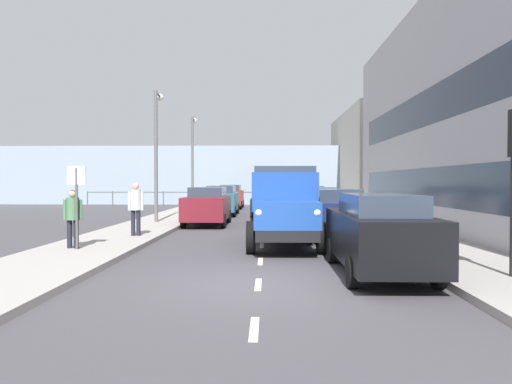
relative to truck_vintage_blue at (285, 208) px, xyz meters
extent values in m
plane|color=#423F44|center=(0.69, -4.18, -1.18)|extent=(80.00, 80.00, 0.00)
cube|color=#9E9993|center=(-4.18, -4.18, -1.10)|extent=(2.76, 39.20, 0.15)
cube|color=#9E9993|center=(5.55, -4.18, -1.10)|extent=(2.76, 39.20, 0.15)
cube|color=silver|center=(0.69, 8.04, -1.17)|extent=(0.12, 1.10, 0.01)
cube|color=silver|center=(0.69, 5.25, -1.17)|extent=(0.12, 1.10, 0.01)
cube|color=silver|center=(0.69, 2.57, -1.17)|extent=(0.12, 1.10, 0.01)
cube|color=silver|center=(0.69, -0.37, -1.17)|extent=(0.12, 1.10, 0.01)
cube|color=silver|center=(0.69, -3.33, -1.17)|extent=(0.12, 1.10, 0.01)
cube|color=silver|center=(0.69, -5.79, -1.17)|extent=(0.12, 1.10, 0.01)
cube|color=silver|center=(0.69, -8.71, -1.17)|extent=(0.12, 1.10, 0.01)
cube|color=silver|center=(0.69, -11.18, -1.17)|extent=(0.12, 1.10, 0.01)
cube|color=silver|center=(0.69, -13.93, -1.17)|extent=(0.12, 1.10, 0.01)
cube|color=silver|center=(0.69, -16.93, -1.17)|extent=(0.12, 1.10, 0.01)
cube|color=silver|center=(0.69, -19.80, -1.17)|extent=(0.12, 1.10, 0.01)
cube|color=#2D3847|center=(-5.59, -4.26, 0.62)|extent=(0.08, 20.78, 1.40)
cube|color=#2D3847|center=(-5.59, -4.26, 3.62)|extent=(0.08, 20.78, 1.40)
cube|color=beige|center=(-9.52, -24.88, 2.55)|extent=(7.92, 14.59, 7.46)
cube|color=#8C9EAD|center=(0.69, -26.78, 1.32)|extent=(80.00, 0.80, 5.00)
cylinder|color=#4C5156|center=(-13.31, -23.18, -0.58)|extent=(0.08, 0.08, 1.20)
cylinder|color=#4C5156|center=(-11.31, -23.18, -0.58)|extent=(0.08, 0.08, 1.20)
cylinder|color=#4C5156|center=(-9.31, -23.18, -0.58)|extent=(0.08, 0.08, 1.20)
cylinder|color=#4C5156|center=(-7.31, -23.18, -0.58)|extent=(0.08, 0.08, 1.20)
cylinder|color=#4C5156|center=(-5.31, -23.18, -0.58)|extent=(0.08, 0.08, 1.20)
cylinder|color=#4C5156|center=(-3.31, -23.18, -0.58)|extent=(0.08, 0.08, 1.20)
cylinder|color=#4C5156|center=(-1.31, -23.18, -0.58)|extent=(0.08, 0.08, 1.20)
cylinder|color=#4C5156|center=(0.69, -23.18, -0.58)|extent=(0.08, 0.08, 1.20)
cylinder|color=#4C5156|center=(2.69, -23.18, -0.58)|extent=(0.08, 0.08, 1.20)
cylinder|color=#4C5156|center=(4.69, -23.18, -0.58)|extent=(0.08, 0.08, 1.20)
cylinder|color=#4C5156|center=(6.69, -23.18, -0.58)|extent=(0.08, 0.08, 1.20)
cylinder|color=#4C5156|center=(8.69, -23.18, -0.58)|extent=(0.08, 0.08, 1.20)
cylinder|color=#4C5156|center=(10.69, -23.18, -0.58)|extent=(0.08, 0.08, 1.20)
cylinder|color=#4C5156|center=(12.69, -23.18, -0.58)|extent=(0.08, 0.08, 1.20)
cylinder|color=#4C5156|center=(14.69, -23.18, -0.58)|extent=(0.08, 0.08, 1.20)
cube|color=#4C5156|center=(0.69, -23.18, -0.06)|extent=(28.00, 0.08, 0.08)
cube|color=black|center=(0.00, -0.38, -0.58)|extent=(1.64, 5.60, 0.30)
cube|color=#1E479E|center=(0.00, 1.47, -0.08)|extent=(1.72, 1.90, 0.70)
cube|color=silver|center=(0.00, 2.36, -0.11)|extent=(1.16, 0.08, 0.56)
sphere|color=white|center=(-0.73, 2.36, 0.02)|extent=(0.20, 0.20, 0.20)
sphere|color=white|center=(0.74, 2.36, 0.02)|extent=(0.20, 0.20, 0.20)
cube|color=#1E479E|center=(0.00, -0.04, 0.50)|extent=(1.93, 1.34, 1.15)
cube|color=#2D3847|center=(0.00, -0.04, 0.97)|extent=(1.79, 1.23, 0.56)
cube|color=#2D2319|center=(0.00, -1.72, -0.35)|extent=(2.10, 2.80, 0.16)
cube|color=black|center=(-1.01, -1.72, -0.03)|extent=(0.08, 2.80, 0.56)
cube|color=black|center=(1.01, -1.72, -0.03)|extent=(0.08, 2.80, 0.56)
cylinder|color=black|center=(-0.97, 1.30, -0.73)|extent=(0.24, 0.90, 0.90)
cylinder|color=black|center=(0.97, 1.30, -0.73)|extent=(0.24, 0.90, 0.90)
cylinder|color=black|center=(-0.97, -1.92, -0.73)|extent=(0.24, 0.90, 0.90)
cylinder|color=black|center=(0.97, -1.92, -0.73)|extent=(0.24, 0.90, 0.90)
cube|color=black|center=(-1.85, 4.15, -0.38)|extent=(1.66, 4.52, 1.00)
cube|color=#2D3847|center=(-1.85, 4.35, 0.33)|extent=(1.36, 2.48, 0.42)
cylinder|color=black|center=(-1.06, 2.75, -0.88)|extent=(0.18, 0.60, 0.60)
cylinder|color=black|center=(-2.64, 2.75, -0.88)|extent=(0.18, 0.60, 0.60)
cylinder|color=black|center=(-1.06, 5.55, -0.88)|extent=(0.18, 0.60, 0.60)
cylinder|color=black|center=(-2.64, 5.55, -0.88)|extent=(0.18, 0.60, 0.60)
cube|color=navy|center=(-1.85, -2.24, -0.38)|extent=(1.72, 4.03, 1.00)
cube|color=#2D3847|center=(-1.85, -2.04, 0.33)|extent=(1.41, 2.22, 0.42)
cylinder|color=black|center=(-1.04, -3.49, -0.88)|extent=(0.18, 0.60, 0.60)
cylinder|color=black|center=(-2.67, -3.49, -0.88)|extent=(0.18, 0.60, 0.60)
cylinder|color=black|center=(-1.04, -0.99, -0.88)|extent=(0.18, 0.60, 0.60)
cylinder|color=black|center=(-2.67, -0.99, -0.88)|extent=(0.18, 0.60, 0.60)
cube|color=white|center=(-1.85, -7.36, -0.38)|extent=(1.67, 3.83, 1.00)
cube|color=#2D3847|center=(-1.85, -7.16, 0.33)|extent=(1.37, 2.11, 0.42)
cylinder|color=black|center=(-1.06, -8.55, -0.88)|extent=(0.18, 0.60, 0.60)
cylinder|color=black|center=(-2.64, -8.55, -0.88)|extent=(0.18, 0.60, 0.60)
cylinder|color=black|center=(-1.06, -6.17, -0.88)|extent=(0.18, 0.60, 0.60)
cylinder|color=black|center=(-2.64, -6.17, -0.88)|extent=(0.18, 0.60, 0.60)
cube|color=#B7BABF|center=(-1.85, -12.92, -0.38)|extent=(1.72, 4.11, 1.00)
cube|color=#2D3847|center=(-1.85, -12.72, 0.33)|extent=(1.41, 2.26, 0.42)
cylinder|color=black|center=(-1.03, -14.19, -0.88)|extent=(0.18, 0.60, 0.60)
cylinder|color=black|center=(-2.67, -14.19, -0.88)|extent=(0.18, 0.60, 0.60)
cylinder|color=black|center=(-1.03, -11.64, -0.88)|extent=(0.18, 0.60, 0.60)
cylinder|color=black|center=(-2.67, -11.64, -0.88)|extent=(0.18, 0.60, 0.60)
cube|color=maroon|center=(3.22, -7.23, -0.38)|extent=(1.81, 4.38, 1.00)
cube|color=#2D3847|center=(3.22, -7.43, 0.33)|extent=(1.48, 2.41, 0.42)
cylinder|color=black|center=(2.37, -5.87, -0.88)|extent=(0.18, 0.60, 0.60)
cylinder|color=black|center=(4.08, -5.87, -0.88)|extent=(0.18, 0.60, 0.60)
cylinder|color=black|center=(2.37, -8.58, -0.88)|extent=(0.18, 0.60, 0.60)
cylinder|color=black|center=(4.08, -8.58, -0.88)|extent=(0.18, 0.60, 0.60)
cube|color=#1E6670|center=(3.22, -13.68, -0.38)|extent=(1.83, 4.64, 1.00)
cube|color=#2D3847|center=(3.22, -13.88, 0.33)|extent=(1.50, 2.55, 0.42)
cylinder|color=black|center=(2.35, -12.24, -0.88)|extent=(0.18, 0.60, 0.60)
cylinder|color=black|center=(4.09, -12.24, -0.88)|extent=(0.18, 0.60, 0.60)
cylinder|color=black|center=(2.35, -15.11, -0.88)|extent=(0.18, 0.60, 0.60)
cylinder|color=black|center=(4.09, -15.11, -0.88)|extent=(0.18, 0.60, 0.60)
cube|color=#B21E1E|center=(3.22, -20.63, -0.38)|extent=(1.74, 4.27, 1.00)
cube|color=#2D3847|center=(3.22, -20.83, 0.33)|extent=(1.42, 2.35, 0.42)
cylinder|color=black|center=(2.40, -19.31, -0.88)|extent=(0.18, 0.60, 0.60)
cylinder|color=black|center=(4.05, -19.31, -0.88)|extent=(0.18, 0.60, 0.60)
cylinder|color=black|center=(2.40, -21.96, -0.88)|extent=(0.18, 0.60, 0.60)
cylinder|color=black|center=(4.05, -21.96, -0.88)|extent=(0.18, 0.60, 0.60)
cylinder|color=black|center=(5.77, 1.38, -0.64)|extent=(0.14, 0.14, 0.78)
cylinder|color=black|center=(5.95, 1.38, -0.64)|extent=(0.14, 0.14, 0.78)
cylinder|color=#47724C|center=(5.86, 1.38, 0.06)|extent=(0.34, 0.34, 0.62)
cylinder|color=#47724C|center=(5.64, 1.38, 0.03)|extent=(0.09, 0.09, 0.57)
cylinder|color=#47724C|center=(6.08, 1.38, 0.03)|extent=(0.09, 0.09, 0.57)
sphere|color=tan|center=(5.86, 1.38, 0.47)|extent=(0.21, 0.21, 0.21)
cylinder|color=black|center=(4.87, -1.68, -0.60)|extent=(0.14, 0.14, 0.87)
cylinder|color=black|center=(5.05, -1.68, -0.60)|extent=(0.14, 0.14, 0.87)
cylinder|color=silver|center=(4.96, -1.68, 0.18)|extent=(0.34, 0.34, 0.69)
cylinder|color=silver|center=(4.74, -1.68, 0.15)|extent=(0.09, 0.09, 0.63)
cylinder|color=silver|center=(5.18, -1.68, 0.15)|extent=(0.09, 0.09, 0.63)
sphere|color=tan|center=(4.96, -1.68, 0.64)|extent=(0.23, 0.23, 0.23)
cylinder|color=#59595B|center=(5.56, -7.26, 1.94)|extent=(0.16, 0.16, 5.93)
cylinder|color=#59595B|center=(5.56, -7.71, 4.80)|extent=(0.10, 0.90, 0.10)
sphere|color=silver|center=(5.56, -8.16, 4.75)|extent=(0.32, 0.32, 0.32)
cylinder|color=#59595B|center=(5.36, -16.60, 1.97)|extent=(0.16, 0.16, 6.00)
cylinder|color=#59595B|center=(5.36, -17.05, 4.87)|extent=(0.10, 0.90, 0.10)
sphere|color=silver|center=(5.36, -17.50, 4.82)|extent=(0.32, 0.32, 0.32)
cylinder|color=#4C4C4C|center=(5.66, 1.59, 0.07)|extent=(0.07, 0.07, 2.20)
cube|color=silver|center=(5.66, 1.59, 0.97)|extent=(0.50, 0.04, 0.50)
camera|label=1|loc=(0.51, 14.52, 0.81)|focal=34.00mm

